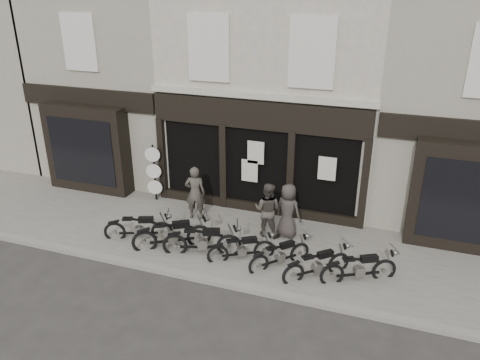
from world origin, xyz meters
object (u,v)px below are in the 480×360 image
(motorcycle_2, at_px, (203,243))
(motorcycle_6, at_px, (359,271))
(man_left, at_px, (195,193))
(motorcycle_3, at_px, (242,251))
(man_centre, at_px, (268,210))
(motorcycle_0, at_px, (139,230))
(motorcycle_5, at_px, (317,267))
(advert_sign_post, at_px, (154,175))
(motorcycle_4, at_px, (280,257))
(man_right, at_px, (288,211))
(motorcycle_1, at_px, (173,237))

(motorcycle_2, xyz_separation_m, motorcycle_6, (4.35, 0.14, -0.04))
(motorcycle_2, height_order, motorcycle_6, motorcycle_2)
(man_left, bearing_deg, motorcycle_3, 126.33)
(motorcycle_3, distance_m, man_centre, 1.66)
(motorcycle_2, distance_m, motorcycle_3, 1.15)
(motorcycle_0, bearing_deg, motorcycle_5, -22.68)
(motorcycle_2, bearing_deg, motorcycle_3, -14.16)
(motorcycle_6, bearing_deg, advert_sign_post, 132.25)
(motorcycle_5, relative_size, man_left, 0.92)
(motorcycle_3, xyz_separation_m, motorcycle_4, (1.09, 0.06, -0.00))
(motorcycle_2, height_order, motorcycle_4, motorcycle_2)
(motorcycle_2, relative_size, motorcycle_5, 1.33)
(motorcycle_3, height_order, motorcycle_4, same)
(motorcycle_5, bearing_deg, motorcycle_2, 137.54)
(motorcycle_2, relative_size, motorcycle_6, 1.15)
(motorcycle_4, bearing_deg, man_right, 50.24)
(motorcycle_5, xyz_separation_m, man_centre, (-1.85, 1.63, 0.59))
(motorcycle_1, bearing_deg, man_left, 62.06)
(man_left, bearing_deg, motorcycle_5, 141.61)
(motorcycle_0, height_order, motorcycle_6, motorcycle_6)
(motorcycle_5, xyz_separation_m, man_right, (-1.26, 1.78, 0.59))
(motorcycle_1, xyz_separation_m, motorcycle_3, (2.11, 0.06, -0.07))
(motorcycle_0, distance_m, advert_sign_post, 2.78)
(motorcycle_3, bearing_deg, advert_sign_post, 116.79)
(motorcycle_3, distance_m, advert_sign_post, 4.96)
(motorcycle_5, bearing_deg, motorcycle_4, 128.35)
(motorcycle_1, xyz_separation_m, motorcycle_4, (3.20, 0.12, -0.07))
(man_left, bearing_deg, motorcycle_0, 44.78)
(motorcycle_3, bearing_deg, motorcycle_5, -34.15)
(motorcycle_0, height_order, motorcycle_2, motorcycle_2)
(motorcycle_1, xyz_separation_m, advert_sign_post, (-2.04, 2.68, 0.61))
(motorcycle_0, distance_m, man_left, 2.16)
(motorcycle_3, bearing_deg, man_centre, 48.32)
(advert_sign_post, bearing_deg, man_centre, -29.33)
(man_right, bearing_deg, motorcycle_4, 115.61)
(motorcycle_3, bearing_deg, motorcycle_0, 148.15)
(motorcycle_2, distance_m, motorcycle_5, 3.28)
(man_left, bearing_deg, man_right, 162.56)
(motorcycle_5, xyz_separation_m, advert_sign_post, (-6.29, 2.73, 0.67))
(advert_sign_post, bearing_deg, man_left, -37.74)
(motorcycle_0, relative_size, motorcycle_4, 1.26)
(man_left, relative_size, advert_sign_post, 0.83)
(motorcycle_5, bearing_deg, motorcycle_1, 137.15)
(motorcycle_0, distance_m, motorcycle_3, 3.30)
(motorcycle_4, height_order, man_centre, man_centre)
(advert_sign_post, bearing_deg, motorcycle_0, -87.04)
(motorcycle_0, relative_size, man_right, 1.16)
(motorcycle_5, bearing_deg, man_centre, 96.47)
(motorcycle_3, bearing_deg, man_left, 109.72)
(motorcycle_4, relative_size, man_centre, 0.91)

